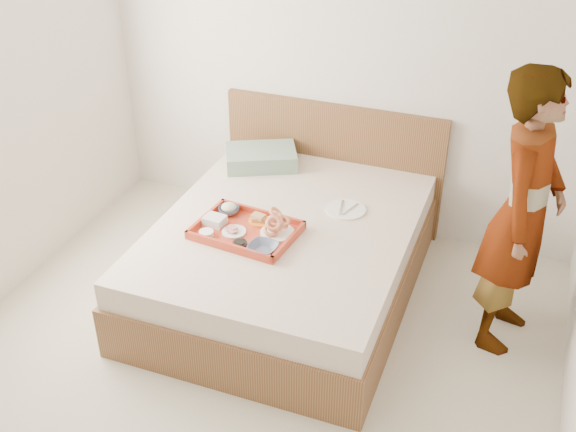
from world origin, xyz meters
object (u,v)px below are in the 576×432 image
(tray, at_px, (246,230))
(dinner_plate, at_px, (346,209))
(person, at_px, (523,214))
(bed, at_px, (286,257))

(tray, bearing_deg, dinner_plate, 50.44)
(person, bearing_deg, dinner_plate, 89.43)
(person, bearing_deg, tray, 110.29)
(tray, height_order, person, person)
(dinner_plate, distance_m, person, 1.14)
(person, bearing_deg, bed, 103.31)
(bed, height_order, person, person)
(tray, distance_m, dinner_plate, 0.69)
(bed, bearing_deg, dinner_plate, 42.25)
(tray, xyz_separation_m, person, (1.57, 0.28, 0.30))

